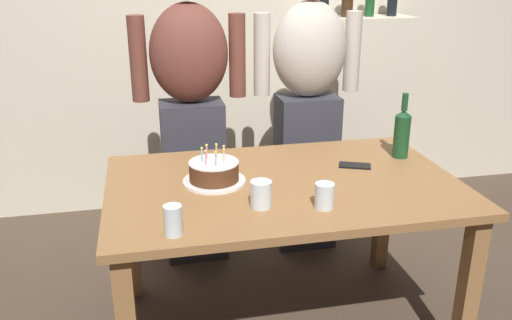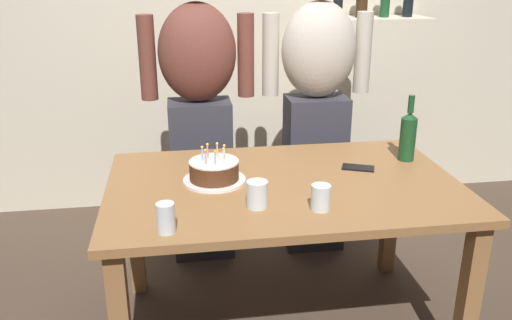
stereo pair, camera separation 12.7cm
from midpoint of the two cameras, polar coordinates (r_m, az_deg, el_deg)
back_wall at (r=3.67m, az=-0.79°, el=15.19°), size 5.20×0.10×2.60m
dining_table at (r=2.35m, az=4.48°, el=-4.56°), size 1.50×0.96×0.74m
birthday_cake at (r=2.29m, az=-2.88°, el=-1.27°), size 0.27×0.27×0.16m
water_glass_near at (r=2.06m, az=1.90°, el=-3.67°), size 0.08×0.08×0.10m
water_glass_far at (r=1.88m, az=-7.65°, el=-6.14°), size 0.07×0.07×0.11m
water_glass_side at (r=2.06m, az=8.65°, el=-3.97°), size 0.07×0.07×0.10m
wine_bottle at (r=2.64m, az=17.17°, el=2.53°), size 0.08×0.08×0.31m
cell_phone at (r=2.50m, az=12.22°, el=-0.82°), size 0.16×0.12×0.01m
person_man_bearded at (r=2.93m, az=-4.80°, el=5.36°), size 0.61×0.27×1.66m
person_woman_cardigan at (r=3.05m, az=7.66°, el=5.80°), size 0.61×0.27×1.66m
shelf_cabinet at (r=3.78m, az=12.50°, el=4.94°), size 0.74×0.30×1.53m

